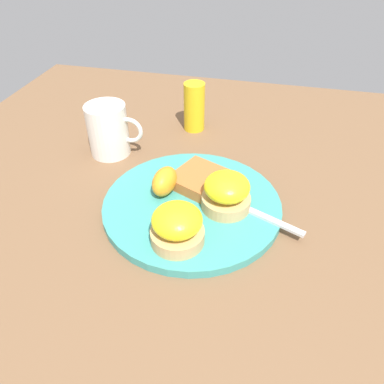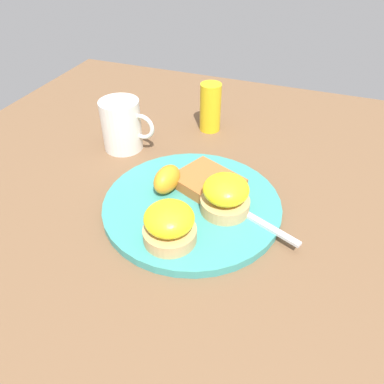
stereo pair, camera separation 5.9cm
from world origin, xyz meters
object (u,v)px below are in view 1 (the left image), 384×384
Objects in this scene: cup at (109,130)px; sandwich_benedict_left at (175,226)px; condiment_bottle at (194,107)px; orange_wedge at (165,181)px; fork at (224,199)px; hashbrown_patty at (205,181)px; sandwich_benedict_right at (226,193)px.

sandwich_benedict_left is at bearing -48.93° from cup.
cup is 0.19m from condiment_bottle.
cup reaches higher than orange_wedge.
condiment_bottle reaches higher than fork.
cup reaches higher than fork.
sandwich_benedict_left is at bearing -66.30° from orange_wedge.
hashbrown_patty is 0.45× the size of fork.
sandwich_benedict_left is at bearing -81.40° from condiment_bottle.
sandwich_benedict_left is at bearing -123.77° from sandwich_benedict_right.
condiment_bottle is at bearing 43.94° from cup.
orange_wedge is (-0.05, 0.10, -0.01)m from sandwich_benedict_left.
sandwich_benedict_left is 0.71× the size of cup.
sandwich_benedict_left is 0.11m from orange_wedge.
condiment_bottle is (-0.11, 0.26, 0.01)m from sandwich_benedict_right.
fork is at bearing 63.41° from sandwich_benedict_left.
orange_wedge is at bearing -88.30° from condiment_bottle.
sandwich_benedict_left is 1.00× the size of sandwich_benedict_right.
orange_wedge reaches higher than hashbrown_patty.
sandwich_benedict_left is 0.14m from hashbrown_patty.
hashbrown_patty is 0.22m from cup.
hashbrown_patty reaches higher than fork.
hashbrown_patty is 0.23m from condiment_bottle.
sandwich_benedict_right is 0.75× the size of condiment_bottle.
condiment_bottle is (-0.07, 0.21, 0.03)m from hashbrown_patty.
hashbrown_patty is at bearing -72.48° from condiment_bottle.
sandwich_benedict_right is 0.71× the size of cup.
orange_wedge is 0.59× the size of condiment_bottle.
sandwich_benedict_right is (0.06, 0.09, 0.00)m from sandwich_benedict_left.
orange_wedge is at bearing 170.95° from sandwich_benedict_right.
condiment_bottle is (-0.01, 0.25, 0.02)m from orange_wedge.
sandwich_benedict_right is 0.75× the size of hashbrown_patty.
condiment_bottle is (0.14, 0.13, 0.00)m from cup.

